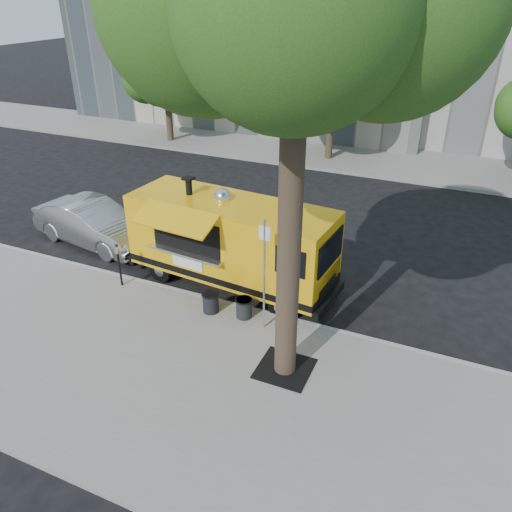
{
  "coord_description": "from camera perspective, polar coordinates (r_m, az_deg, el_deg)",
  "views": [
    {
      "loc": [
        5.52,
        -11.01,
        7.81
      ],
      "look_at": [
        0.65,
        0.0,
        1.23
      ],
      "focal_mm": 35.0,
      "sensor_mm": 36.0,
      "label": 1
    }
  ],
  "objects": [
    {
      "name": "trash_bin_right",
      "position": [
        13.01,
        -1.38,
        -5.89
      ],
      "size": [
        0.45,
        0.45,
        0.54
      ],
      "color": "black",
      "rests_on": "sidewalk"
    },
    {
      "name": "curb",
      "position": [
        13.85,
        -4.03,
        -5.38
      ],
      "size": [
        60.0,
        0.14,
        0.16
      ],
      "primitive_type": "cube",
      "color": "#999993",
      "rests_on": "ground"
    },
    {
      "name": "sidewalk",
      "position": [
        11.81,
        -11.08,
        -12.94
      ],
      "size": [
        60.0,
        6.0,
        0.15
      ],
      "primitive_type": "cube",
      "color": "gray",
      "rests_on": "ground"
    },
    {
      "name": "far_sidewalk",
      "position": [
        26.29,
        10.87,
        11.04
      ],
      "size": [
        60.0,
        5.0,
        0.15
      ],
      "primitive_type": "cube",
      "color": "gray",
      "rests_on": "ground"
    },
    {
      "name": "far_tree_b",
      "position": [
        24.91,
        8.87,
        19.15
      ],
      "size": [
        3.6,
        3.6,
        5.5
      ],
      "color": "#33261C",
      "rests_on": "far_sidewalk"
    },
    {
      "name": "sedan",
      "position": [
        17.66,
        -18.09,
        3.56
      ],
      "size": [
        4.67,
        2.23,
        1.48
      ],
      "primitive_type": "imported",
      "rotation": [
        0.0,
        0.0,
        1.42
      ],
      "color": "#B4B7BC",
      "rests_on": "ground"
    },
    {
      "name": "trash_bin_left",
      "position": [
        13.26,
        -5.2,
        -5.21
      ],
      "size": [
        0.46,
        0.46,
        0.56
      ],
      "color": "black",
      "rests_on": "sidewalk"
    },
    {
      "name": "tree_well",
      "position": [
        11.6,
        3.3,
        -12.71
      ],
      "size": [
        1.2,
        1.2,
        0.02
      ],
      "primitive_type": "cube",
      "color": "black",
      "rests_on": "sidewalk"
    },
    {
      "name": "food_truck",
      "position": [
        14.1,
        -3.01,
        1.73
      ],
      "size": [
        6.37,
        3.13,
        3.06
      ],
      "rotation": [
        0.0,
        0.0,
        -0.09
      ],
      "color": "#FFB70D",
      "rests_on": "ground"
    },
    {
      "name": "parking_meter",
      "position": [
        14.58,
        -15.45,
        -0.41
      ],
      "size": [
        0.11,
        0.11,
        1.33
      ],
      "color": "black",
      "rests_on": "sidewalk"
    },
    {
      "name": "ground",
      "position": [
        14.58,
        -2.34,
        -3.76
      ],
      "size": [
        120.0,
        120.0,
        0.0
      ],
      "primitive_type": "plane",
      "color": "black",
      "rests_on": "ground"
    },
    {
      "name": "sign_post",
      "position": [
        11.87,
        0.95,
        -1.52
      ],
      "size": [
        0.28,
        0.06,
        3.0
      ],
      "color": "silver",
      "rests_on": "sidewalk"
    },
    {
      "name": "far_tree_a",
      "position": [
        28.29,
        -10.33,
        20.03
      ],
      "size": [
        3.42,
        3.42,
        5.36
      ],
      "color": "#33261C",
      "rests_on": "far_sidewalk"
    }
  ]
}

